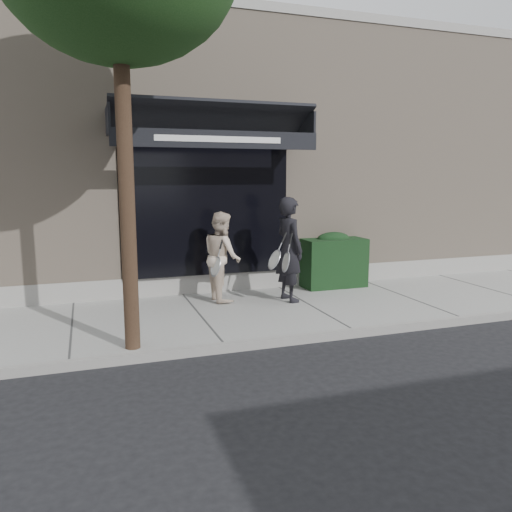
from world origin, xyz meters
name	(u,v)px	position (x,y,z in m)	size (l,w,h in m)	color
ground	(309,311)	(0.00, 0.00, 0.00)	(80.00, 80.00, 0.00)	black
sidewalk	(310,308)	(0.00, 0.00, 0.06)	(20.00, 3.00, 0.12)	gray
curb	(353,333)	(0.00, -1.55, 0.07)	(20.00, 0.10, 0.14)	gray
building_facade	(231,163)	(-0.01, 4.96, 2.74)	(14.30, 8.04, 5.64)	tan
hedge	(333,261)	(1.10, 1.25, 0.66)	(1.30, 0.70, 1.14)	black
pedestrian_front	(289,249)	(-0.23, 0.41, 1.07)	(0.79, 0.87, 1.91)	black
pedestrian_back	(222,256)	(-1.38, 0.85, 0.94)	(0.66, 0.85, 1.64)	beige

